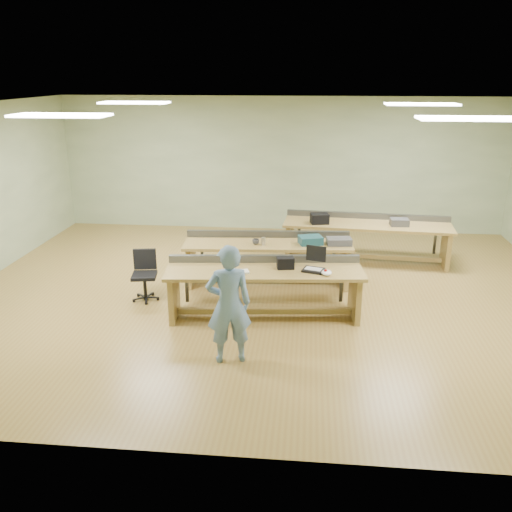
% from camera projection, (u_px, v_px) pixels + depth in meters
% --- Properties ---
extents(floor, '(10.00, 10.00, 0.00)m').
position_uv_depth(floor, '(266.00, 295.00, 8.94)').
color(floor, olive).
rests_on(floor, ground).
extents(ceiling, '(10.00, 10.00, 0.00)m').
position_uv_depth(ceiling, '(268.00, 107.00, 7.98)').
color(ceiling, silver).
rests_on(ceiling, wall_back).
extents(wall_back, '(10.00, 0.04, 3.00)m').
position_uv_depth(wall_back, '(281.00, 165.00, 12.23)').
color(wall_back, '#9CAA81').
rests_on(wall_back, floor).
extents(wall_front, '(10.00, 0.04, 3.00)m').
position_uv_depth(wall_front, '(231.00, 314.00, 4.69)').
color(wall_front, '#9CAA81').
rests_on(wall_front, floor).
extents(fluor_panels, '(6.20, 3.50, 0.03)m').
position_uv_depth(fluor_panels, '(268.00, 109.00, 7.99)').
color(fluor_panels, white).
rests_on(fluor_panels, ceiling).
extents(workbench_front, '(2.95, 1.05, 0.86)m').
position_uv_depth(workbench_front, '(264.00, 281.00, 7.99)').
color(workbench_front, '#A48645').
rests_on(workbench_front, floor).
extents(workbench_mid, '(2.88, 0.96, 0.86)m').
position_uv_depth(workbench_mid, '(268.00, 253.00, 9.25)').
color(workbench_mid, '#A48645').
rests_on(workbench_mid, floor).
extents(workbench_back, '(3.22, 1.09, 0.86)m').
position_uv_depth(workbench_back, '(367.00, 232.00, 10.41)').
color(workbench_back, '#A48645').
rests_on(workbench_back, floor).
extents(person, '(0.64, 0.50, 1.54)m').
position_uv_depth(person, '(229.00, 304.00, 6.67)').
color(person, '#6B89AE').
rests_on(person, floor).
extents(laptop_base, '(0.35, 0.32, 0.03)m').
position_uv_depth(laptop_base, '(313.00, 270.00, 7.84)').
color(laptop_base, black).
rests_on(laptop_base, workbench_front).
extents(laptop_screen, '(0.29, 0.10, 0.23)m').
position_uv_depth(laptop_screen, '(316.00, 253.00, 7.88)').
color(laptop_screen, black).
rests_on(laptop_screen, laptop_base).
extents(keyboard, '(0.50, 0.29, 0.03)m').
position_uv_depth(keyboard, '(232.00, 272.00, 7.76)').
color(keyboard, silver).
rests_on(keyboard, workbench_front).
extents(trackball_mouse, '(0.19, 0.21, 0.07)m').
position_uv_depth(trackball_mouse, '(327.00, 273.00, 7.68)').
color(trackball_mouse, white).
rests_on(trackball_mouse, workbench_front).
extents(camera_bag, '(0.27, 0.20, 0.17)m').
position_uv_depth(camera_bag, '(285.00, 263.00, 7.93)').
color(camera_bag, black).
rests_on(camera_bag, workbench_front).
extents(task_chair, '(0.50, 0.50, 0.80)m').
position_uv_depth(task_chair, '(145.00, 282.00, 8.69)').
color(task_chair, black).
rests_on(task_chair, floor).
extents(parts_bin_teal, '(0.44, 0.38, 0.13)m').
position_uv_depth(parts_bin_teal, '(310.00, 240.00, 9.07)').
color(parts_bin_teal, '#153D46').
rests_on(parts_bin_teal, workbench_mid).
extents(parts_bin_grey, '(0.43, 0.30, 0.11)m').
position_uv_depth(parts_bin_grey, '(339.00, 241.00, 9.04)').
color(parts_bin_grey, '#39393B').
rests_on(parts_bin_grey, workbench_mid).
extents(mug, '(0.12, 0.12, 0.09)m').
position_uv_depth(mug, '(256.00, 242.00, 9.06)').
color(mug, '#39393B').
rests_on(mug, workbench_mid).
extents(drinks_can, '(0.07, 0.07, 0.13)m').
position_uv_depth(drinks_can, '(263.00, 241.00, 9.02)').
color(drinks_can, '#B8B8BC').
rests_on(drinks_can, workbench_mid).
extents(storage_box_back, '(0.37, 0.30, 0.19)m').
position_uv_depth(storage_box_back, '(320.00, 219.00, 10.29)').
color(storage_box_back, black).
rests_on(storage_box_back, workbench_back).
extents(tray_back, '(0.35, 0.26, 0.13)m').
position_uv_depth(tray_back, '(399.00, 222.00, 10.15)').
color(tray_back, '#39393B').
rests_on(tray_back, workbench_back).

